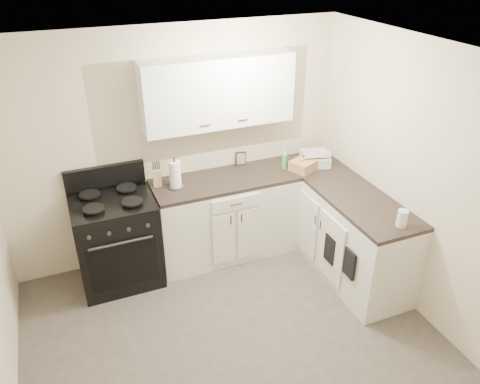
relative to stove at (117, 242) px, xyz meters
name	(u,v)px	position (x,y,z in m)	size (l,w,h in m)	color
floor	(242,356)	(0.77, -1.48, -0.46)	(3.60, 3.60, 0.00)	#473F38
ceiling	(242,67)	(0.77, -1.48, 2.04)	(3.60, 3.60, 0.00)	white
wall_back	(177,147)	(0.77, 0.32, 0.79)	(3.60, 3.60, 0.00)	beige
wall_right	(434,192)	(2.57, -1.48, 0.79)	(3.60, 3.60, 0.00)	beige
base_cabinets_back	(226,218)	(1.19, 0.02, -0.01)	(1.55, 0.60, 0.90)	beige
base_cabinets_right	(340,227)	(2.27, -0.63, -0.01)	(0.60, 1.90, 0.90)	beige
countertop_back	(225,180)	(1.19, 0.02, 0.46)	(1.55, 0.60, 0.04)	black
countertop_right	(345,189)	(2.27, -0.63, 0.46)	(0.60, 1.90, 0.04)	black
upper_cabinets	(218,92)	(1.19, 0.18, 1.38)	(1.55, 0.30, 0.70)	white
stove	(117,242)	(0.00, 0.00, 0.00)	(0.80, 0.68, 0.96)	black
knife_block	(157,178)	(0.50, 0.14, 0.57)	(0.09, 0.08, 0.19)	tan
paper_towel	(175,175)	(0.66, 0.04, 0.62)	(0.12, 0.12, 0.28)	white
soap_bottle	(284,161)	(1.89, 0.01, 0.57)	(0.06, 0.06, 0.17)	green
picture_frame	(241,158)	(1.48, 0.28, 0.55)	(0.12, 0.02, 0.15)	black
wicker_basket	(306,164)	(2.10, -0.09, 0.54)	(0.34, 0.23, 0.11)	#B18053
countertop_grill	(315,160)	(2.26, -0.02, 0.53)	(0.30, 0.28, 0.11)	silver
glass_jar	(402,218)	(2.32, -1.43, 0.56)	(0.09, 0.09, 0.16)	silver
oven_mitt_near	(349,264)	(1.95, -1.26, 0.05)	(0.02, 0.17, 0.29)	black
oven_mitt_far	(330,249)	(1.95, -0.93, -0.01)	(0.02, 0.17, 0.30)	black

